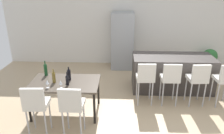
% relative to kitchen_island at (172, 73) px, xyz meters
% --- Properties ---
extents(ground_plane, '(10.00, 10.00, 0.00)m').
position_rel_kitchen_island_xyz_m(ground_plane, '(-0.34, -0.78, -0.46)').
color(ground_plane, tan).
extents(back_wall, '(10.00, 0.12, 2.90)m').
position_rel_kitchen_island_xyz_m(back_wall, '(-0.34, 1.99, 0.99)').
color(back_wall, silver).
rests_on(back_wall, ground_plane).
extents(kitchen_island, '(2.07, 0.91, 0.92)m').
position_rel_kitchen_island_xyz_m(kitchen_island, '(0.00, 0.00, 0.00)').
color(kitchen_island, '#383330').
rests_on(kitchen_island, ground_plane).
extents(bar_chair_left, '(0.42, 0.42, 1.05)m').
position_rel_kitchen_island_xyz_m(bar_chair_left, '(-0.79, -0.83, 0.24)').
color(bar_chair_left, silver).
rests_on(bar_chair_left, ground_plane).
extents(bar_chair_middle, '(0.41, 0.41, 1.05)m').
position_rel_kitchen_island_xyz_m(bar_chair_middle, '(-0.23, -0.83, 0.24)').
color(bar_chair_middle, silver).
rests_on(bar_chair_middle, ground_plane).
extents(bar_chair_right, '(0.43, 0.43, 1.05)m').
position_rel_kitchen_island_xyz_m(bar_chair_right, '(0.40, -0.83, 0.24)').
color(bar_chair_right, silver).
rests_on(bar_chair_right, ground_plane).
extents(dining_table, '(1.46, 0.90, 0.74)m').
position_rel_kitchen_island_xyz_m(dining_table, '(-2.55, -1.28, 0.22)').
color(dining_table, '#4C4238').
rests_on(dining_table, ground_plane).
extents(dining_chair_near, '(0.42, 0.42, 1.05)m').
position_rel_kitchen_island_xyz_m(dining_chair_near, '(-2.88, -2.09, 0.24)').
color(dining_chair_near, silver).
rests_on(dining_chair_near, ground_plane).
extents(dining_chair_far, '(0.41, 0.41, 1.05)m').
position_rel_kitchen_island_xyz_m(dining_chair_far, '(-2.23, -2.09, 0.24)').
color(dining_chair_far, silver).
rests_on(dining_chair_far, ground_plane).
extents(wine_bottle_right, '(0.07, 0.07, 0.30)m').
position_rel_kitchen_island_xyz_m(wine_bottle_right, '(-2.77, -1.30, 0.40)').
color(wine_bottle_right, brown).
rests_on(wine_bottle_right, dining_table).
extents(wine_bottle_corner, '(0.07, 0.07, 0.29)m').
position_rel_kitchen_island_xyz_m(wine_bottle_corner, '(-2.46, -1.41, 0.39)').
color(wine_bottle_corner, black).
rests_on(wine_bottle_corner, dining_table).
extents(wine_bottle_far, '(0.08, 0.08, 0.30)m').
position_rel_kitchen_island_xyz_m(wine_bottle_far, '(-2.48, -1.17, 0.40)').
color(wine_bottle_far, black).
rests_on(wine_bottle_far, dining_table).
extents(wine_bottle_middle, '(0.07, 0.07, 0.34)m').
position_rel_kitchen_island_xyz_m(wine_bottle_middle, '(-3.06, -0.94, 0.41)').
color(wine_bottle_middle, '#194723').
rests_on(wine_bottle_middle, dining_table).
extents(wine_glass_left, '(0.07, 0.07, 0.17)m').
position_rel_kitchen_island_xyz_m(wine_glass_left, '(-2.55, -1.56, 0.40)').
color(wine_glass_left, silver).
rests_on(wine_glass_left, dining_table).
extents(wine_glass_near, '(0.07, 0.07, 0.17)m').
position_rel_kitchen_island_xyz_m(wine_glass_near, '(-2.83, -1.55, 0.40)').
color(wine_glass_near, silver).
rests_on(wine_glass_near, dining_table).
extents(refrigerator, '(0.72, 0.68, 1.84)m').
position_rel_kitchen_island_xyz_m(refrigerator, '(-1.33, 1.55, 0.46)').
color(refrigerator, '#939699').
rests_on(refrigerator, ground_plane).
extents(potted_plant, '(0.47, 0.47, 0.67)m').
position_rel_kitchen_island_xyz_m(potted_plant, '(1.58, 1.54, -0.06)').
color(potted_plant, '#38383D').
rests_on(potted_plant, ground_plane).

